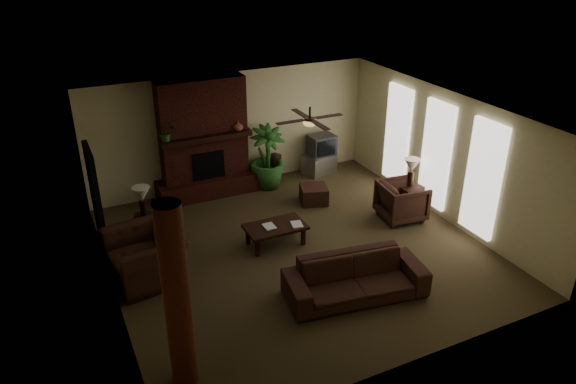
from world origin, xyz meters
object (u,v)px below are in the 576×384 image
armchair_left (144,249)px  floor_plant (267,170)px  tv_stand (319,163)px  coffee_table (275,228)px  lamp_right (412,167)px  armchair_right (402,199)px  floor_vase (275,165)px  side_table_right (408,196)px  sofa (356,272)px  log_column (177,299)px  side_table_left (147,229)px  lamp_left (142,196)px  ottoman (314,194)px

armchair_left → floor_plant: armchair_left is taller
floor_plant → tv_stand: bearing=7.1°
coffee_table → lamp_right: (3.39, 0.16, 0.63)m
armchair_right → floor_vase: (-1.70, 2.97, -0.03)m
tv_stand → side_table_right: (0.87, -2.61, 0.03)m
tv_stand → side_table_right: 2.75m
sofa → armchair_right: sofa is taller
sofa → floor_plant: bearing=93.8°
armchair_left → floor_plant: bearing=117.2°
log_column → side_table_left: (0.37, 4.02, -1.12)m
sofa → lamp_left: lamp_left is taller
log_column → armchair_right: log_column is taller
sofa → armchair_right: 3.08m
log_column → armchair_left: size_ratio=2.05×
log_column → armchair_left: 2.86m
armchair_right → tv_stand: 3.00m
armchair_left → side_table_right: 6.00m
ottoman → floor_plant: 1.42m
armchair_right → ottoman: (-1.36, 1.51, -0.26)m
coffee_table → floor_plant: floor_plant is taller
ottoman → lamp_left: lamp_left is taller
tv_stand → floor_plant: floor_plant is taller
armchair_left → floor_vase: size_ratio=1.77×
side_table_left → lamp_right: (5.68, -1.10, 0.73)m
armchair_right → ottoman: 2.05m
lamp_right → tv_stand: bearing=108.3°
armchair_right → tv_stand: size_ratio=1.09×
sofa → lamp_left: bearing=138.7°
armchair_left → side_table_right: bearing=82.7°
floor_vase → log_column: bearing=-125.1°
armchair_left → tv_stand: size_ratio=1.61×
side_table_right → floor_plant: bearing=135.3°
sofa → side_table_left: bearing=138.7°
floor_plant → side_table_right: floor_plant is taller
armchair_left → floor_plant: (3.55, 2.61, -0.16)m
lamp_left → side_table_right: bearing=-11.0°
lamp_left → side_table_right: 5.85m
coffee_table → lamp_left: lamp_left is taller
lamp_left → lamp_right: size_ratio=1.00×
log_column → floor_plant: size_ratio=1.82×
tv_stand → side_table_left: bearing=179.4°
log_column → side_table_right: (6.05, 2.94, -1.12)m
ottoman → side_table_left: side_table_left is taller
tv_stand → floor_vase: size_ratio=1.10×
side_table_left → side_table_right: 5.78m
log_column → sofa: 3.40m
log_column → side_table_right: bearing=26.0°
ottoman → floor_plant: size_ratio=0.39×
armchair_right → side_table_right: size_ratio=1.69×
ottoman → side_table_right: side_table_right is taller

